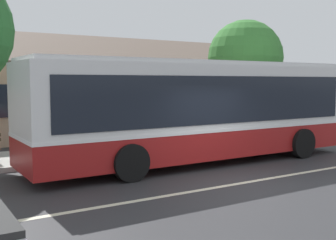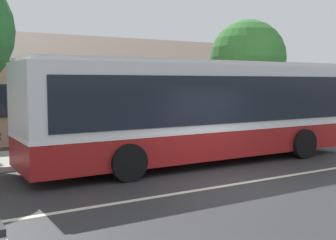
{
  "view_description": "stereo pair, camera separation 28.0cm",
  "coord_description": "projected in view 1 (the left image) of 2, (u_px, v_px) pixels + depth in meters",
  "views": [
    {
      "loc": [
        -7.32,
        -7.99,
        2.6
      ],
      "look_at": [
        0.02,
        3.76,
        1.33
      ],
      "focal_mm": 45.0,
      "sensor_mm": 36.0,
      "label": 1
    },
    {
      "loc": [
        -7.08,
        -8.13,
        2.6
      ],
      "look_at": [
        0.02,
        3.76,
        1.33
      ],
      "focal_mm": 45.0,
      "sensor_mm": 36.0,
      "label": 2
    }
  ],
  "objects": [
    {
      "name": "sidewalk_far",
      "position": [
        136.0,
        149.0,
        15.9
      ],
      "size": [
        60.0,
        3.0,
        0.15
      ],
      "primitive_type": "cube",
      "color": "#ADAAA3",
      "rests_on": "ground"
    },
    {
      "name": "ground_plane",
      "position": [
        244.0,
        183.0,
        10.84
      ],
      "size": [
        300.0,
        300.0,
        0.0
      ],
      "primitive_type": "plane",
      "color": "#2D2D30"
    },
    {
      "name": "transit_bus",
      "position": [
        199.0,
        109.0,
        13.49
      ],
      "size": [
        11.28,
        2.81,
        3.23
      ],
      "color": "maroon",
      "rests_on": "ground"
    },
    {
      "name": "lane_divider_stripe",
      "position": [
        244.0,
        183.0,
        10.84
      ],
      "size": [
        60.0,
        0.16,
        0.01
      ],
      "primitive_type": "cube",
      "color": "beige",
      "rests_on": "ground"
    },
    {
      "name": "bus_stop_sign",
      "position": [
        302.0,
        103.0,
        19.14
      ],
      "size": [
        0.36,
        0.07,
        2.4
      ],
      "color": "gray",
      "rests_on": "sidewalk_far"
    },
    {
      "name": "street_tree_primary",
      "position": [
        245.0,
        58.0,
        19.27
      ],
      "size": [
        3.43,
        3.43,
        5.41
      ],
      "color": "#4C3828",
      "rests_on": "ground"
    },
    {
      "name": "community_building",
      "position": [
        42.0,
        97.0,
        22.53
      ],
      "size": [
        26.58,
        10.82,
        6.2
      ],
      "color": "tan",
      "rests_on": "ground"
    }
  ]
}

